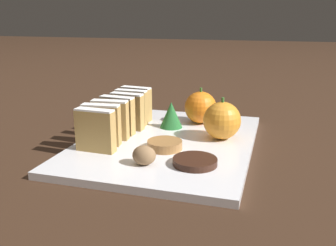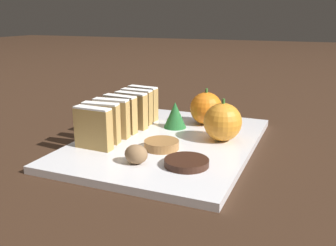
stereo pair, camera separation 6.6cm
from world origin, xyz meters
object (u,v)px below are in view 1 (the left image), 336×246
object	(u,v)px
walnut	(146,155)
chocolate_cookie	(195,162)
orange_near	(201,107)
orange_far	(222,120)

from	to	relation	value
walnut	chocolate_cookie	xyz separation A→B (m)	(0.07, 0.02, -0.01)
orange_near	orange_far	world-z (taller)	orange_far
chocolate_cookie	walnut	bearing A→B (deg)	-163.50
orange_near	chocolate_cookie	distance (m)	0.23
walnut	chocolate_cookie	size ratio (longest dim) A/B	0.54
orange_far	chocolate_cookie	size ratio (longest dim) A/B	1.13
walnut	orange_near	bearing A→B (deg)	82.77
orange_near	orange_far	distance (m)	0.11
orange_near	orange_far	size ratio (longest dim) A/B	0.97
orange_near	chocolate_cookie	size ratio (longest dim) A/B	1.10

